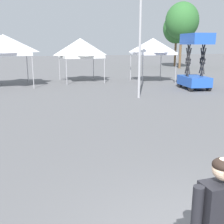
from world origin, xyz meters
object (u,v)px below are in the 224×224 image
canopy_tent_left_of_center (81,48)px  light_pole_near_lift (141,10)px  tree_behind_tents_center (177,29)px  canopy_tent_far_left (153,46)px  canopy_tent_behind_right (4,45)px  scissor_lift (195,72)px  tree_behind_tents_left (182,21)px

canopy_tent_left_of_center → light_pole_near_lift: bearing=-79.4°
canopy_tent_left_of_center → tree_behind_tents_center: tree_behind_tents_center is taller
canopy_tent_left_of_center → canopy_tent_far_left: bearing=-21.5°
canopy_tent_far_left → light_pole_near_lift: (-3.68, -5.68, 1.88)m
canopy_tent_behind_right → light_pole_near_lift: light_pole_near_lift is taller
canopy_tent_behind_right → canopy_tent_left_of_center: bearing=10.6°
scissor_lift → canopy_tent_left_of_center: bearing=134.7°
light_pole_near_lift → tree_behind_tents_left: bearing=51.7°
scissor_lift → canopy_tent_far_left: bearing=102.9°
canopy_tent_far_left → tree_behind_tents_left: tree_behind_tents_left is taller
canopy_tent_behind_right → tree_behind_tents_left: size_ratio=0.46×
canopy_tent_behind_right → tree_behind_tents_left: (19.47, 9.24, 2.69)m
canopy_tent_behind_right → tree_behind_tents_center: tree_behind_tents_center is taller
canopy_tent_far_left → scissor_lift: (0.94, -4.10, -1.59)m
canopy_tent_far_left → scissor_lift: size_ratio=0.94×
scissor_lift → light_pole_near_lift: (-4.62, -1.58, 3.47)m
tree_behind_tents_left → tree_behind_tents_center: bearing=69.1°
scissor_lift → light_pole_near_lift: light_pole_near_lift is taller
scissor_lift → tree_behind_tents_center: (9.10, 17.30, 3.71)m
canopy_tent_left_of_center → canopy_tent_behind_right: bearing=-169.4°
canopy_tent_far_left → tree_behind_tents_center: tree_behind_tents_center is taller
scissor_lift → light_pole_near_lift: bearing=-161.1°
canopy_tent_far_left → canopy_tent_behind_right: bearing=174.6°
scissor_lift → light_pole_near_lift: 5.99m
canopy_tent_far_left → scissor_lift: 4.50m
canopy_tent_far_left → scissor_lift: scissor_lift is taller
canopy_tent_behind_right → canopy_tent_left_of_center: 5.54m
scissor_lift → tree_behind_tents_left: 16.98m
canopy_tent_left_of_center → scissor_lift: 8.73m
canopy_tent_far_left → light_pole_near_lift: light_pole_near_lift is taller
canopy_tent_left_of_center → canopy_tent_far_left: size_ratio=1.00×
scissor_lift → light_pole_near_lift: size_ratio=0.44×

